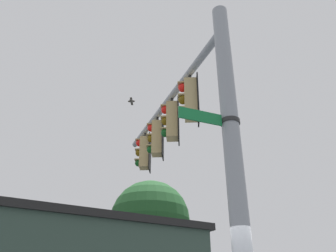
# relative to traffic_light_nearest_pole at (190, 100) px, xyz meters

# --- Properties ---
(signal_pole) EXTENTS (0.32, 0.32, 7.17)m
(signal_pole) POSITION_rel_traffic_light_nearest_pole_xyz_m (-1.42, -0.69, -2.20)
(signal_pole) COLOR gray
(signal_pole) RESTS_ON ground
(mast_arm) EXTENTS (5.72, 2.81, 0.19)m
(mast_arm) POSITION_rel_traffic_light_nearest_pole_xyz_m (1.40, 0.63, 0.79)
(mast_arm) COLOR gray
(traffic_light_nearest_pole) EXTENTS (0.54, 0.49, 1.31)m
(traffic_light_nearest_pole) POSITION_rel_traffic_light_nearest_pole_xyz_m (0.00, 0.00, 0.00)
(traffic_light_nearest_pole) COLOR black
(traffic_light_mid_inner) EXTENTS (0.54, 0.49, 1.31)m
(traffic_light_mid_inner) POSITION_rel_traffic_light_nearest_pole_xyz_m (1.05, 0.49, 0.00)
(traffic_light_mid_inner) COLOR black
(traffic_light_mid_outer) EXTENTS (0.54, 0.49, 1.31)m
(traffic_light_mid_outer) POSITION_rel_traffic_light_nearest_pole_xyz_m (2.09, 0.98, 0.00)
(traffic_light_mid_outer) COLOR black
(traffic_light_arm_end) EXTENTS (0.54, 0.49, 1.31)m
(traffic_light_arm_end) POSITION_rel_traffic_light_nearest_pole_xyz_m (3.14, 1.47, 0.00)
(traffic_light_arm_end) COLOR black
(street_name_sign) EXTENTS (0.63, 1.11, 0.22)m
(street_name_sign) POSITION_rel_traffic_light_nearest_pole_xyz_m (-1.51, -0.49, -1.41)
(street_name_sign) COLOR #147238
(bird_flying) EXTENTS (0.42, 0.30, 0.14)m
(bird_flying) POSITION_rel_traffic_light_nearest_pole_xyz_m (4.62, 2.24, 2.90)
(bird_flying) COLOR #4C4742
(tree_by_storefront) EXTENTS (3.83, 3.83, 6.96)m
(tree_by_storefront) POSITION_rel_traffic_light_nearest_pole_xyz_m (9.65, 1.91, -0.77)
(tree_by_storefront) COLOR #4C3823
(tree_by_storefront) RESTS_ON ground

